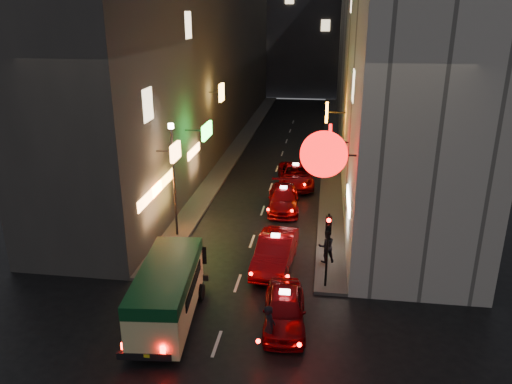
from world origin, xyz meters
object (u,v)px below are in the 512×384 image
at_px(minibus, 167,288).
at_px(pedestrian_crossing, 270,324).
at_px(traffic_light, 328,236).
at_px(lamp_post, 174,173).
at_px(taxi_near, 284,307).

xyz_separation_m(minibus, pedestrian_crossing, (4.18, -1.05, -0.54)).
relative_size(traffic_light, lamp_post, 0.56).
distance_m(minibus, traffic_light, 7.13).
height_order(taxi_near, pedestrian_crossing, pedestrian_crossing).
bearing_deg(traffic_light, taxi_near, -118.99).
height_order(minibus, pedestrian_crossing, minibus).
relative_size(taxi_near, traffic_light, 1.51).
height_order(minibus, traffic_light, traffic_light).
xyz_separation_m(taxi_near, lamp_post, (-6.60, 7.41, 2.90)).
bearing_deg(taxi_near, lamp_post, 131.70).
xyz_separation_m(pedestrian_crossing, traffic_light, (2.02, 4.39, 1.68)).
distance_m(taxi_near, traffic_light, 3.79).
bearing_deg(traffic_light, pedestrian_crossing, -114.64).
relative_size(pedestrian_crossing, lamp_post, 0.32).
bearing_deg(taxi_near, minibus, -174.28).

